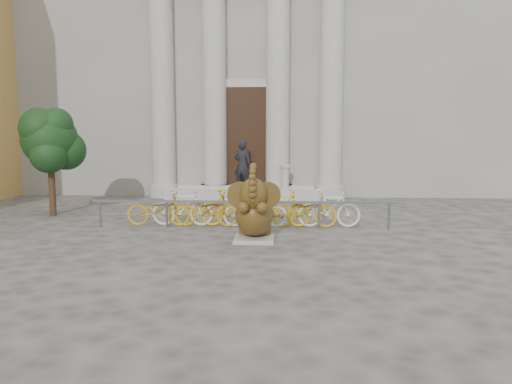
# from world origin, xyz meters

# --- Properties ---
(ground) EXTENTS (80.00, 80.00, 0.00)m
(ground) POSITION_xyz_m (0.00, 0.00, 0.00)
(ground) COLOR #474442
(ground) RESTS_ON ground
(classical_building) EXTENTS (22.00, 10.70, 12.00)m
(classical_building) POSITION_xyz_m (0.00, 14.93, 5.98)
(classical_building) COLOR gray
(classical_building) RESTS_ON ground
(entrance_steps) EXTENTS (6.00, 1.20, 0.36)m
(entrance_steps) POSITION_xyz_m (0.00, 9.40, 0.18)
(entrance_steps) COLOR #A8A59E
(entrance_steps) RESTS_ON ground
(elephant_statue) EXTENTS (1.23, 1.35, 1.83)m
(elephant_statue) POSITION_xyz_m (0.78, 2.02, 0.67)
(elephant_statue) COLOR #A8A59E
(elephant_statue) RESTS_ON ground
(bike_rack) EXTENTS (8.00, 0.53, 1.00)m
(bike_rack) POSITION_xyz_m (0.36, 3.83, 0.50)
(bike_rack) COLOR slate
(bike_rack) RESTS_ON ground
(tree) EXTENTS (1.86, 1.70, 3.23)m
(tree) POSITION_xyz_m (-5.50, 5.25, 2.25)
(tree) COLOR #332114
(tree) RESTS_ON ground
(pedestrian) EXTENTS (0.78, 0.63, 1.85)m
(pedestrian) POSITION_xyz_m (-0.08, 9.09, 1.29)
(pedestrian) COLOR black
(pedestrian) RESTS_ON entrance_steps
(balustrade_post) EXTENTS (0.39, 0.39, 0.95)m
(balustrade_post) POSITION_xyz_m (1.50, 9.10, 0.80)
(balustrade_post) COLOR #A8A59E
(balustrade_post) RESTS_ON entrance_steps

